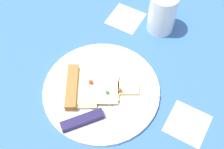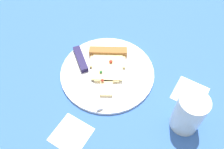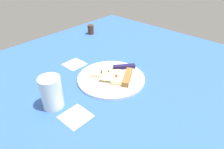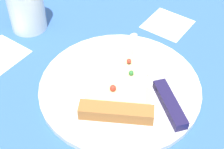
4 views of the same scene
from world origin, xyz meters
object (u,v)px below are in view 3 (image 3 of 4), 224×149
(drinking_glass, at_px, (51,93))
(pepper_shaker, at_px, (91,29))
(knife, at_px, (114,68))
(plate, at_px, (111,78))
(pizza_slice, at_px, (117,76))

(drinking_glass, relative_size, pepper_shaker, 2.05)
(knife, bearing_deg, drinking_glass, 128.28)
(plate, xyz_separation_m, pizza_slice, (-0.01, 0.02, 0.01))
(drinking_glass, bearing_deg, plate, 172.00)
(plate, distance_m, pepper_shaker, 0.54)
(pepper_shaker, bearing_deg, knife, 60.10)
(pizza_slice, bearing_deg, drinking_glass, 138.27)
(plate, distance_m, pizza_slice, 0.03)
(pizza_slice, bearing_deg, pepper_shaker, 29.49)
(knife, height_order, drinking_glass, drinking_glass)
(plate, xyz_separation_m, knife, (-0.06, -0.04, 0.01))
(knife, bearing_deg, plate, 159.28)
(knife, bearing_deg, pepper_shaker, 8.67)
(plate, xyz_separation_m, drinking_glass, (0.26, -0.04, 0.05))
(pizza_slice, distance_m, drinking_glass, 0.28)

